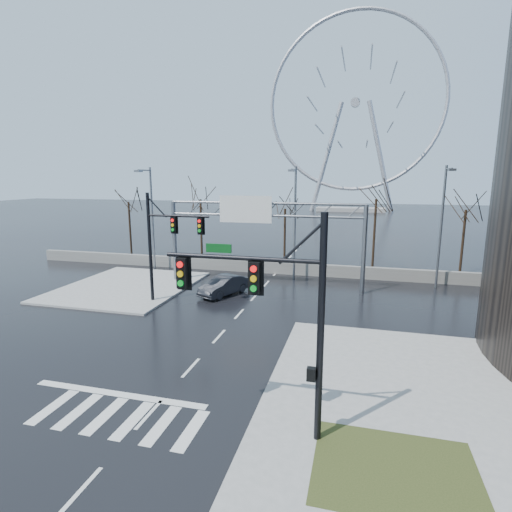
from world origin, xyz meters
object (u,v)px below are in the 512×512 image
(signal_mast_near, at_px, (280,305))
(ferris_wheel, at_px, (355,110))
(signal_mast_far, at_px, (164,238))
(sign_gantry, at_px, (259,225))
(car, at_px, (224,285))

(signal_mast_near, bearing_deg, ferris_wheel, 90.08)
(signal_mast_near, bearing_deg, signal_mast_far, 130.26)
(signal_mast_near, height_order, ferris_wheel, ferris_wheel)
(signal_mast_far, xyz_separation_m, sign_gantry, (5.49, 6.00, 0.35))
(sign_gantry, bearing_deg, signal_mast_far, -132.47)
(signal_mast_far, relative_size, car, 1.78)
(sign_gantry, distance_m, ferris_wheel, 82.91)
(signal_mast_far, relative_size, sign_gantry, 0.49)
(ferris_wheel, bearing_deg, sign_gantry, -93.84)
(signal_mast_near, distance_m, signal_mast_far, 17.03)
(signal_mast_near, bearing_deg, car, 115.30)
(car, bearing_deg, sign_gantry, 78.17)
(sign_gantry, bearing_deg, ferris_wheel, 86.16)
(car, bearing_deg, signal_mast_near, -41.00)
(signal_mast_near, relative_size, signal_mast_far, 1.00)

